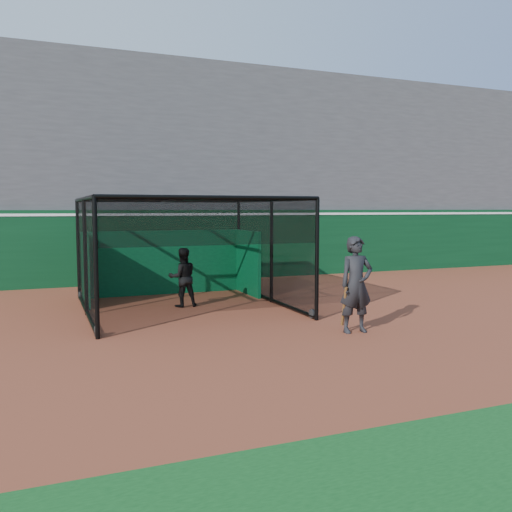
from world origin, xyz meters
name	(u,v)px	position (x,y,z in m)	size (l,w,h in m)	color
ground	(244,334)	(0.00, 0.00, 0.00)	(120.00, 120.00, 0.00)	brown
outfield_wall	(158,245)	(0.00, 8.50, 1.29)	(50.00, 0.50, 2.50)	#0A371A
grandstand	(138,161)	(0.00, 12.27, 4.48)	(50.00, 7.85, 8.95)	#4C4C4F
batting_cage	(184,254)	(-0.38, 3.30, 1.39)	(4.92, 5.29, 2.78)	black
batter	(183,277)	(-0.38, 3.51, 0.77)	(0.75, 0.58, 1.53)	black
on_deck_player	(356,285)	(2.21, -0.69, 0.99)	(0.75, 0.51, 1.98)	black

